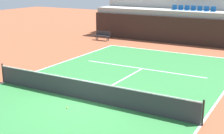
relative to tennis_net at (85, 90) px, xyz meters
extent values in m
plane|color=brown|center=(0.00, 0.00, -0.51)|extent=(80.00, 80.00, 0.00)
cube|color=#2D7238|center=(0.00, 0.00, -0.50)|extent=(11.00, 24.00, 0.01)
cube|color=white|center=(0.00, 11.95, -0.50)|extent=(11.00, 0.10, 0.00)
cube|color=white|center=(-5.45, 0.00, -0.50)|extent=(0.10, 24.00, 0.00)
cube|color=white|center=(5.45, 0.00, -0.50)|extent=(0.10, 24.00, 0.00)
cube|color=white|center=(0.00, 6.40, -0.50)|extent=(8.26, 0.10, 0.00)
cube|color=white|center=(0.00, 3.20, -0.50)|extent=(0.10, 6.40, 0.00)
cube|color=black|center=(0.00, 15.60, 0.66)|extent=(18.60, 0.30, 2.34)
cube|color=#9E9E99|center=(0.00, 16.95, 0.91)|extent=(18.60, 2.40, 2.83)
cube|color=#9E9E99|center=(0.00, 19.35, 1.42)|extent=(18.60, 2.40, 3.86)
cube|color=#145193|center=(-1.76, 16.95, 2.35)|extent=(0.44, 0.44, 0.04)
cube|color=#145193|center=(-1.76, 17.15, 2.57)|extent=(0.44, 0.04, 0.40)
cube|color=#145193|center=(-1.17, 16.95, 2.35)|extent=(0.44, 0.44, 0.04)
cube|color=#145193|center=(-1.17, 17.15, 2.57)|extent=(0.44, 0.04, 0.40)
cube|color=#145193|center=(-0.59, 16.95, 2.35)|extent=(0.44, 0.44, 0.04)
cube|color=#145193|center=(-0.59, 17.15, 2.57)|extent=(0.44, 0.04, 0.40)
cube|color=#145193|center=(0.00, 16.95, 2.35)|extent=(0.44, 0.44, 0.04)
cube|color=#145193|center=(0.00, 17.15, 2.57)|extent=(0.44, 0.04, 0.40)
cube|color=#145193|center=(0.59, 16.95, 2.35)|extent=(0.44, 0.44, 0.04)
cube|color=#145193|center=(0.59, 17.15, 2.57)|extent=(0.44, 0.04, 0.40)
cube|color=#145193|center=(1.17, 16.95, 2.35)|extent=(0.44, 0.44, 0.04)
cube|color=#145193|center=(1.17, 17.15, 2.57)|extent=(0.44, 0.04, 0.40)
cube|color=#145193|center=(1.76, 16.95, 2.35)|extent=(0.44, 0.44, 0.04)
cube|color=#145193|center=(1.76, 17.15, 2.57)|extent=(0.44, 0.04, 0.40)
cylinder|color=black|center=(-5.50, 0.00, 0.04)|extent=(0.08, 0.08, 1.07)
cylinder|color=black|center=(5.50, 0.00, 0.04)|extent=(0.08, 0.08, 1.07)
cube|color=#333338|center=(0.00, 0.00, -0.04)|extent=(10.90, 0.02, 0.92)
cube|color=white|center=(0.00, 0.00, 0.45)|extent=(10.90, 0.04, 0.05)
cube|color=#232328|center=(-7.39, 13.54, -0.06)|extent=(1.50, 0.40, 0.05)
cube|color=#232328|center=(-7.39, 13.72, 0.16)|extent=(1.50, 0.04, 0.36)
cube|color=#2D2D33|center=(-7.99, 13.40, -0.30)|extent=(0.06, 0.06, 0.42)
cube|color=#2D2D33|center=(-6.79, 13.40, -0.30)|extent=(0.06, 0.06, 0.42)
cube|color=#2D2D33|center=(-7.99, 13.68, -0.30)|extent=(0.06, 0.06, 0.42)
cube|color=#2D2D33|center=(-6.79, 13.68, -0.30)|extent=(0.06, 0.06, 0.42)
sphere|color=#CCE033|center=(-0.14, -1.23, -0.47)|extent=(0.07, 0.07, 0.07)
camera|label=1|loc=(8.17, -11.68, 5.00)|focal=51.43mm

